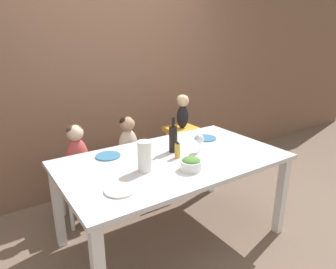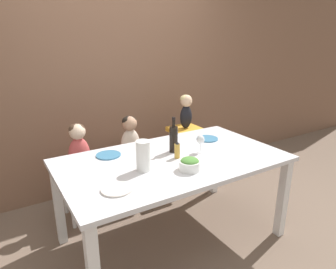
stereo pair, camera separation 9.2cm
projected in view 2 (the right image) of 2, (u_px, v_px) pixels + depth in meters
The scene contains 17 objects.
ground_plane at pixel (173, 237), 2.66m from camera, with size 14.00×14.00×0.00m, color #705B4C.
wall_back at pixel (111, 70), 3.26m from camera, with size 10.00×0.06×2.70m.
dining_table at pixel (173, 168), 2.45m from camera, with size 1.81×1.04×0.76m.
chair_far_left at pixel (82, 181), 2.87m from camera, with size 0.39×0.40×0.45m.
chair_far_center at pixel (132, 169), 3.13m from camera, with size 0.39×0.40×0.45m.
chair_right_highchair at pixel (185, 142), 3.41m from camera, with size 0.33×0.34×0.72m.
person_child_left at pixel (79, 148), 2.77m from camera, with size 0.20×0.15×0.50m.
person_child_center at pixel (130, 139), 3.03m from camera, with size 0.20×0.15×0.50m.
person_baby_right at pixel (186, 109), 3.29m from camera, with size 0.14×0.14×0.38m.
wine_bottle at pixel (174, 138), 2.52m from camera, with size 0.07×0.07×0.30m.
paper_towel_roll at pixel (143, 156), 2.17m from camera, with size 0.11×0.11×0.23m.
wine_glass_near at pixel (201, 140), 2.52m from camera, with size 0.07×0.07×0.15m.
salad_bowl_large at pixel (190, 164), 2.19m from camera, with size 0.16×0.16×0.10m.
dinner_plate_front_left at pixel (117, 189), 1.92m from camera, with size 0.20×0.20×0.01m.
dinner_plate_back_left at pixel (108, 155), 2.47m from camera, with size 0.20×0.20×0.01m.
dinner_plate_back_right at pixel (207, 139), 2.86m from camera, with size 0.20×0.20×0.01m.
condiment_bottle_hot_sauce at pixel (177, 150), 2.41m from camera, with size 0.05×0.05×0.14m.
Camera 2 is at (-1.21, -1.89, 1.71)m, focal length 32.00 mm.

